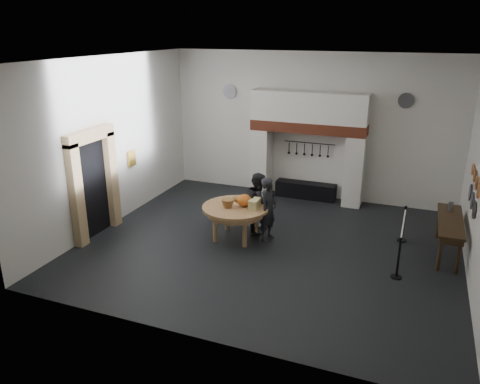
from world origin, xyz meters
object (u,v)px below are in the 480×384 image
at_px(visitor_far, 259,203).
at_px(barrier_post_near, 398,259).
at_px(iron_range, 306,190).
at_px(visitor_near, 268,209).
at_px(side_table, 451,221).
at_px(barrier_post_far, 404,225).
at_px(work_table, 236,208).

relative_size(visitor_far, barrier_post_near, 1.80).
xyz_separation_m(iron_range, visitor_far, (-0.55, -3.00, 0.56)).
distance_m(visitor_near, visitor_far, 0.57).
height_order(visitor_far, side_table, visitor_far).
bearing_deg(barrier_post_far, visitor_near, -160.46).
height_order(visitor_near, barrier_post_near, visitor_near).
distance_m(iron_range, barrier_post_far, 3.82).
distance_m(iron_range, visitor_far, 3.10).
bearing_deg(barrier_post_near, barrier_post_far, 90.00).
relative_size(work_table, barrier_post_near, 1.88).
relative_size(iron_range, barrier_post_far, 2.11).
bearing_deg(visitor_far, work_table, 126.67).
bearing_deg(side_table, visitor_far, -175.65).
relative_size(work_table, visitor_near, 1.03).
bearing_deg(visitor_far, side_table, -106.44).
distance_m(visitor_far, barrier_post_near, 3.85).
relative_size(iron_range, visitor_near, 1.15).
xyz_separation_m(work_table, visitor_far, (0.40, 0.63, -0.03)).
bearing_deg(iron_range, visitor_near, -92.58).
distance_m(visitor_far, barrier_post_far, 3.72).
xyz_separation_m(visitor_far, barrier_post_far, (3.63, 0.75, -0.36)).
height_order(visitor_far, barrier_post_near, visitor_far).
bearing_deg(barrier_post_far, visitor_far, -168.39).
relative_size(visitor_near, side_table, 0.75).
distance_m(iron_range, barrier_post_near, 5.25).
distance_m(work_table, barrier_post_far, 4.27).
relative_size(work_table, barrier_post_far, 1.88).
bearing_deg(visitor_near, barrier_post_near, -92.42).
distance_m(visitor_far, side_table, 4.67).
relative_size(visitor_far, barrier_post_far, 1.80).
height_order(work_table, visitor_far, visitor_far).
bearing_deg(barrier_post_near, visitor_near, 165.16).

